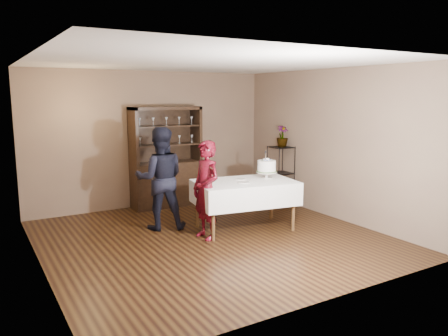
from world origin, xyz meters
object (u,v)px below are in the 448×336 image
(cake_table, at_px, (245,192))
(potted_plant, at_px, (282,136))
(plant_etagere, at_px, (281,173))
(man, at_px, (160,178))
(china_hutch, at_px, (166,174))
(cake, at_px, (267,167))
(woman, at_px, (206,190))

(cake_table, height_order, potted_plant, potted_plant)
(plant_etagere, xyz_separation_m, man, (-2.77, -0.32, 0.21))
(man, bearing_deg, china_hutch, -97.22)
(cake_table, relative_size, cake, 3.68)
(china_hutch, relative_size, cake_table, 1.13)
(china_hutch, bearing_deg, potted_plant, -25.64)
(cake_table, distance_m, man, 1.43)
(plant_etagere, xyz_separation_m, potted_plant, (0.05, 0.03, 0.75))
(plant_etagere, distance_m, cake, 1.56)
(woman, bearing_deg, cake, 88.54)
(cake_table, height_order, cake, cake)
(china_hutch, height_order, potted_plant, china_hutch)
(cake_table, height_order, man, man)
(cake, height_order, potted_plant, potted_plant)
(woman, relative_size, cake, 3.21)
(woman, xyz_separation_m, man, (-0.42, 0.84, 0.09))
(cake_table, xyz_separation_m, woman, (-0.78, -0.10, 0.15))
(potted_plant, bearing_deg, china_hutch, 154.36)
(man, bearing_deg, cake_table, 168.01)
(potted_plant, bearing_deg, plant_etagere, -146.19)
(cake_table, distance_m, potted_plant, 2.10)
(cake, distance_m, potted_plant, 1.62)
(plant_etagere, height_order, woman, woman)
(plant_etagere, relative_size, cake, 2.49)
(china_hutch, distance_m, plant_etagere, 2.33)
(plant_etagere, distance_m, cake_table, 1.89)
(woman, bearing_deg, plant_etagere, 109.02)
(cake, bearing_deg, plant_etagere, 42.74)
(cake_table, distance_m, cake, 0.60)
(plant_etagere, height_order, cake_table, plant_etagere)
(china_hutch, xyz_separation_m, plant_etagere, (2.08, -1.05, -0.01))
(man, distance_m, potted_plant, 2.89)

